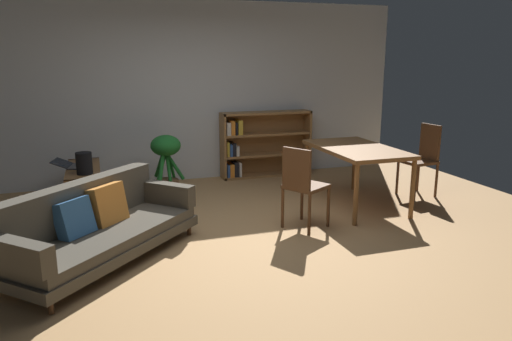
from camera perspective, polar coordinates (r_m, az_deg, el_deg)
ground_plane at (r=5.20m, az=-2.19°, el=-7.87°), size 8.16×8.16×0.00m
back_wall_panel at (r=7.50m, az=-8.12°, el=9.16°), size 6.80×0.10×2.70m
fabric_couch at (r=4.80m, az=-18.38°, el=-6.24°), size 1.96×1.97×0.73m
media_console at (r=6.55m, az=-19.58°, el=-1.84°), size 0.41×1.24×0.50m
open_laptop at (r=6.58m, az=-20.77°, el=0.60°), size 0.50×0.42×0.10m
desk_speaker at (r=6.12m, az=-19.64°, el=0.81°), size 0.19×0.19×0.26m
potted_floor_plant at (r=6.72m, az=-10.57°, el=1.35°), size 0.45×0.51×0.84m
dining_table at (r=6.23m, az=11.76°, el=2.06°), size 0.85×1.46×0.76m
dining_chair_near at (r=6.98m, az=19.09°, el=1.58°), size 0.46×0.43×0.98m
dining_chair_far at (r=5.31m, az=5.49°, el=-1.48°), size 0.55×0.55×0.93m
bookshelf at (r=7.72m, az=0.47°, el=3.14°), size 1.46×0.30×1.03m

